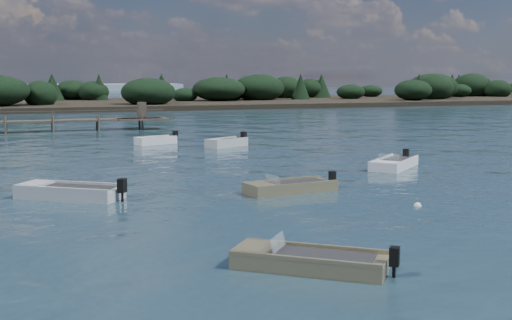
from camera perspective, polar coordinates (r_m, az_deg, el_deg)
name	(u,v)px	position (r m, az deg, el deg)	size (l,w,h in m)	color
ground	(90,122)	(77.34, -14.55, 3.29)	(400.00, 400.00, 0.00)	#172A36
tender_far_grey_b	(227,144)	(48.52, -2.62, 1.41)	(3.73, 2.84, 1.30)	#ACB1B3
tender_far_white	(156,142)	(50.92, -8.90, 1.60)	(3.64, 2.28, 1.23)	white
dinghy_mid_white_b	(394,165)	(38.04, 12.17, -0.48)	(4.40, 4.13, 1.18)	white
dinghy_mid_grey	(70,195)	(29.14, -16.21, -2.97)	(4.70, 4.01, 1.24)	#ACB1B3
dinghy_mid_white_a	(290,189)	(29.60, 3.05, -2.58)	(4.66, 2.16, 1.07)	#756D4E
dinghy_near_olive	(309,264)	(18.00, 4.75, -9.19)	(4.23, 3.84, 1.10)	#756D4E
buoy_b	(418,206)	(27.17, 14.16, -4.01)	(0.32, 0.32, 0.32)	white
far_headland	(205,94)	(121.26, -4.58, 5.86)	(190.00, 40.00, 5.80)	black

